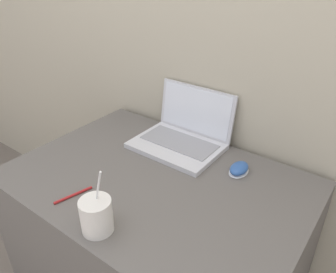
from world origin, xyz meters
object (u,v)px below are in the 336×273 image
(drink_cup, at_px, (96,215))
(computer_mouse, at_px, (239,169))
(pen, at_px, (73,195))
(laptop, at_px, (183,134))

(drink_cup, distance_m, computer_mouse, 0.53)
(computer_mouse, height_order, pen, computer_mouse)
(pen, bearing_deg, laptop, 79.35)
(drink_cup, bearing_deg, pen, 163.27)
(drink_cup, height_order, computer_mouse, drink_cup)
(laptop, distance_m, computer_mouse, 0.28)
(computer_mouse, bearing_deg, laptop, 170.46)
(laptop, height_order, pen, laptop)
(laptop, bearing_deg, pen, -100.65)
(drink_cup, bearing_deg, computer_mouse, 68.55)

